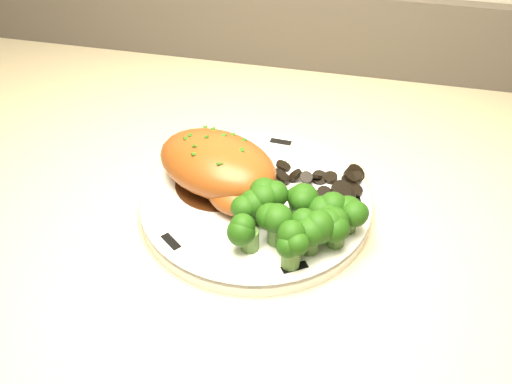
# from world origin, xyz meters

# --- Properties ---
(plate) EXTENTS (0.32, 0.32, 0.02)m
(plate) POSITION_xyz_m (0.17, 1.66, 0.97)
(plate) COLOR white
(plate) RESTS_ON counter
(rim_accent_0) EXTENTS (0.02, 0.03, 0.00)m
(rim_accent_0) POSITION_xyz_m (0.28, 1.69, 0.98)
(rim_accent_0) COLOR black
(rim_accent_0) RESTS_ON plate
(rim_accent_1) EXTENTS (0.03, 0.01, 0.00)m
(rim_accent_1) POSITION_xyz_m (0.18, 1.77, 0.98)
(rim_accent_1) COLOR black
(rim_accent_1) RESTS_ON plate
(rim_accent_2) EXTENTS (0.02, 0.03, 0.00)m
(rim_accent_2) POSITION_xyz_m (0.07, 1.70, 0.98)
(rim_accent_2) COLOR black
(rim_accent_2) RESTS_ON plate
(rim_accent_3) EXTENTS (0.03, 0.02, 0.00)m
(rim_accent_3) POSITION_xyz_m (0.10, 1.57, 0.98)
(rim_accent_3) COLOR black
(rim_accent_3) RESTS_ON plate
(rim_accent_4) EXTENTS (0.03, 0.02, 0.00)m
(rim_accent_4) POSITION_xyz_m (0.23, 1.57, 0.98)
(rim_accent_4) COLOR black
(rim_accent_4) RESTS_ON plate
(gravy_pool) EXTENTS (0.10, 0.10, 0.00)m
(gravy_pool) POSITION_xyz_m (0.13, 1.67, 0.98)
(gravy_pool) COLOR #3B1C0A
(gravy_pool) RESTS_ON plate
(chicken_breast) EXTENTS (0.17, 0.14, 0.06)m
(chicken_breast) POSITION_xyz_m (0.13, 1.67, 1.01)
(chicken_breast) COLOR #914719
(chicken_breast) RESTS_ON plate
(mushroom_pile) EXTENTS (0.09, 0.07, 0.02)m
(mushroom_pile) POSITION_xyz_m (0.23, 1.69, 0.99)
(mushroom_pile) COLOR black
(mushroom_pile) RESTS_ON plate
(broccoli_florets) EXTENTS (0.13, 0.10, 0.04)m
(broccoli_florets) POSITION_xyz_m (0.23, 1.61, 1.00)
(broccoli_florets) COLOR #4B7130
(broccoli_florets) RESTS_ON plate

